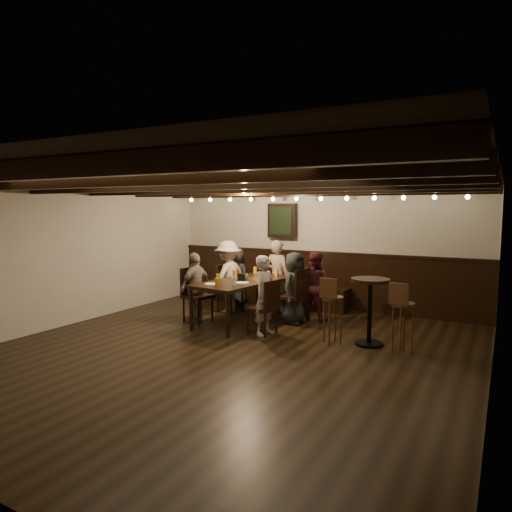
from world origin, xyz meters
The scene contains 27 objects.
room centered at (-0.29, 2.21, 1.07)m, with size 7.00×7.00×7.00m.
dining_table centered at (-0.67, 1.62, 0.69)m, with size 1.14×2.10×0.75m.
chair_left_near centered at (-1.33, 2.15, 0.28)m, with size 0.47×0.47×0.92m.
chair_left_far centered at (-1.44, 1.26, 0.29)m, with size 0.49×0.49×0.96m.
chair_right_near centered at (0.10, 1.98, 0.30)m, with size 0.49×0.49×0.97m.
chair_right_far centered at (-0.01, 1.09, 0.27)m, with size 0.45×0.45×0.88m.
person_bench_left centered at (-1.45, 2.62, 0.62)m, with size 0.60×0.39×1.23m, color black.
person_bench_centre centered at (-0.54, 2.66, 0.70)m, with size 0.51×0.33×1.40m, color gray.
person_bench_right centered at (0.33, 2.40, 0.62)m, with size 0.60×0.47×1.24m, color #541C25.
person_left_near centered at (-1.36, 2.16, 0.69)m, with size 0.90×0.52×1.39m, color #BAA69D.
person_left_far centered at (-1.47, 1.26, 0.62)m, with size 0.72×0.30×1.23m, color gray.
person_right_near centered at (0.13, 1.97, 0.63)m, with size 0.61×0.40×1.25m, color #232325.
person_right_far centered at (0.02, 1.08, 0.64)m, with size 0.46×0.30×1.27m, color #BDA8A0.
pint_a centered at (-0.86, 2.35, 0.82)m, with size 0.07×0.07×0.14m, color #BF7219.
pint_b centered at (-0.34, 2.23, 0.82)m, with size 0.07×0.07×0.14m, color #BF7219.
pint_c centered at (-0.95, 1.76, 0.82)m, with size 0.07×0.07×0.14m, color #BF7219.
pint_d centered at (-0.35, 1.78, 0.82)m, with size 0.07×0.07×0.14m, color silver.
pint_e centered at (-0.94, 1.20, 0.82)m, with size 0.07×0.07×0.14m, color #BF7219.
pint_f centered at (-0.54, 1.05, 0.82)m, with size 0.07×0.07×0.14m, color silver.
pint_g centered at (-0.72, 0.82, 0.82)m, with size 0.07×0.07×0.14m, color #BF7219.
plate_near centered at (-0.90, 0.94, 0.76)m, with size 0.24×0.24×0.01m, color white.
plate_far centered at (-0.53, 1.30, 0.76)m, with size 0.24×0.24×0.01m, color white.
condiment_caddy centered at (-0.67, 1.57, 0.81)m, with size 0.15×0.10×0.12m, color black.
candle centered at (-0.51, 1.90, 0.78)m, with size 0.05×0.05×0.05m, color beige.
high_top_table centered at (1.62, 1.34, 0.65)m, with size 0.56×0.56×0.99m.
bar_stool_left centered at (1.12, 1.13, 0.37)m, with size 0.32×0.34×1.01m.
bar_stool_right centered at (2.12, 1.18, 0.37)m, with size 0.33×0.35×1.01m.
Camera 1 is at (3.34, -5.21, 2.01)m, focal length 32.00 mm.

